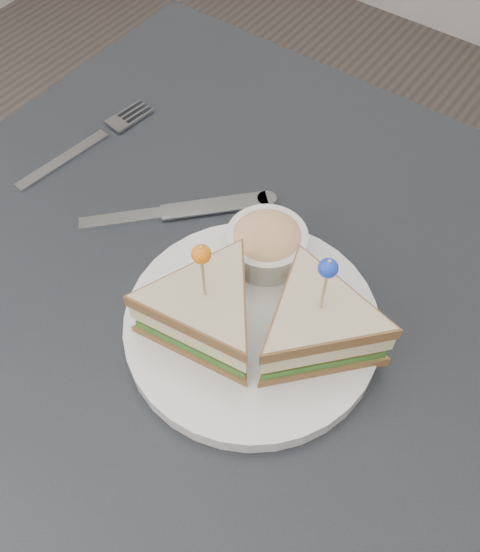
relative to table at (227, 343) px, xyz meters
The scene contains 5 objects.
ground_plane 0.67m from the table, ahead, with size 3.50×3.50×0.00m, color #3F3833.
table is the anchor object (origin of this frame).
plate_meal 0.12m from the table, ahead, with size 0.32×0.32×0.15m.
cutlery_fork 0.30m from the table, 160.95° to the left, with size 0.05×0.20×0.01m.
cutlery_knife 0.16m from the table, 153.75° to the left, with size 0.17×0.18×0.01m.
Camera 1 is at (0.21, -0.26, 1.28)m, focal length 40.00 mm.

